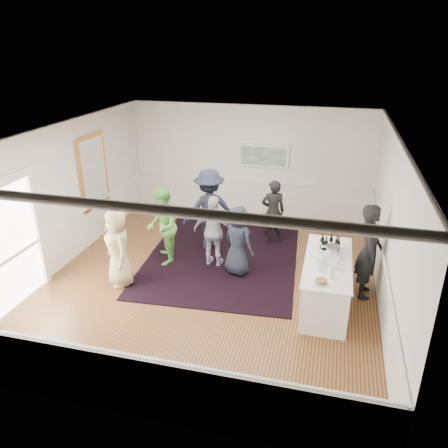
% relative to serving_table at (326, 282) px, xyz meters
% --- Properties ---
extents(floor, '(8.00, 8.00, 0.00)m').
position_rel_serving_table_xyz_m(floor, '(-2.44, 0.44, -0.48)').
color(floor, brown).
rests_on(floor, ground).
extents(ceiling, '(7.00, 8.00, 0.02)m').
position_rel_serving_table_xyz_m(ceiling, '(-2.44, 0.44, 2.72)').
color(ceiling, white).
rests_on(ceiling, wall_back).
extents(wall_left, '(0.02, 8.00, 3.20)m').
position_rel_serving_table_xyz_m(wall_left, '(-5.94, 0.44, 1.12)').
color(wall_left, white).
rests_on(wall_left, floor).
extents(wall_right, '(0.02, 8.00, 3.20)m').
position_rel_serving_table_xyz_m(wall_right, '(1.06, 0.44, 1.12)').
color(wall_right, white).
rests_on(wall_right, floor).
extents(wall_back, '(7.00, 0.02, 3.20)m').
position_rel_serving_table_xyz_m(wall_back, '(-2.44, 4.44, 1.12)').
color(wall_back, white).
rests_on(wall_back, floor).
extents(wall_front, '(7.00, 0.02, 3.20)m').
position_rel_serving_table_xyz_m(wall_front, '(-2.44, -3.56, 1.12)').
color(wall_front, white).
rests_on(wall_front, floor).
extents(wainscoting, '(7.00, 8.00, 1.00)m').
position_rel_serving_table_xyz_m(wainscoting, '(-2.44, 0.44, 0.02)').
color(wainscoting, white).
rests_on(wainscoting, floor).
extents(mirror, '(0.05, 1.25, 1.85)m').
position_rel_serving_table_xyz_m(mirror, '(-5.89, 1.74, 1.32)').
color(mirror, '#E48B43').
rests_on(mirror, wall_left).
extents(doorway, '(0.10, 1.78, 2.56)m').
position_rel_serving_table_xyz_m(doorway, '(-5.88, -1.46, 0.94)').
color(doorway, white).
rests_on(doorway, wall_left).
extents(landscape_painting, '(1.44, 0.06, 0.66)m').
position_rel_serving_table_xyz_m(landscape_painting, '(-2.04, 4.39, 1.30)').
color(landscape_painting, white).
rests_on(landscape_painting, wall_back).
extents(area_rug, '(3.81, 4.83, 0.02)m').
position_rel_serving_table_xyz_m(area_rug, '(-2.46, 1.43, -0.47)').
color(area_rug, black).
rests_on(area_rug, floor).
extents(serving_table, '(0.89, 2.34, 0.95)m').
position_rel_serving_table_xyz_m(serving_table, '(0.00, 0.00, 0.00)').
color(serving_table, white).
rests_on(serving_table, floor).
extents(bartender, '(0.49, 0.73, 1.96)m').
position_rel_serving_table_xyz_m(bartender, '(0.76, 0.54, 0.51)').
color(bartender, black).
rests_on(bartender, floor).
extents(guest_tan, '(0.96, 0.97, 1.70)m').
position_rel_serving_table_xyz_m(guest_tan, '(-4.26, -0.32, 0.37)').
color(guest_tan, tan).
rests_on(guest_tan, floor).
extents(guest_green, '(0.97, 1.07, 1.82)m').
position_rel_serving_table_xyz_m(guest_green, '(-3.74, 0.85, 0.43)').
color(guest_green, '#5DAB44').
rests_on(guest_green, floor).
extents(guest_lilac, '(1.02, 0.50, 1.68)m').
position_rel_serving_table_xyz_m(guest_lilac, '(-2.55, 1.00, 0.36)').
color(guest_lilac, '#B8B1C6').
rests_on(guest_lilac, floor).
extents(guest_dark_a, '(1.50, 1.27, 2.02)m').
position_rel_serving_table_xyz_m(guest_dark_a, '(-2.91, 1.86, 0.53)').
color(guest_dark_a, '#1C202E').
rests_on(guest_dark_a, floor).
extents(guest_dark_b, '(0.70, 0.57, 1.66)m').
position_rel_serving_table_xyz_m(guest_dark_b, '(-1.45, 2.58, 0.35)').
color(guest_dark_b, black).
rests_on(guest_dark_b, floor).
extents(guest_navy, '(0.92, 0.82, 1.58)m').
position_rel_serving_table_xyz_m(guest_navy, '(-1.95, 0.77, 0.31)').
color(guest_navy, '#1C202E').
rests_on(guest_navy, floor).
extents(wine_bottles, '(0.40, 0.32, 0.31)m').
position_rel_serving_table_xyz_m(wine_bottles, '(0.01, 0.51, 0.62)').
color(wine_bottles, black).
rests_on(wine_bottles, serving_table).
extents(juice_pitchers, '(0.44, 0.67, 0.24)m').
position_rel_serving_table_xyz_m(juice_pitchers, '(-0.04, -0.33, 0.59)').
color(juice_pitchers, '#78AA3C').
rests_on(juice_pitchers, serving_table).
extents(ice_bucket, '(0.26, 0.26, 0.25)m').
position_rel_serving_table_xyz_m(ice_bucket, '(0.06, 0.16, 0.58)').
color(ice_bucket, silver).
rests_on(ice_bucket, serving_table).
extents(nut_bowl, '(0.23, 0.23, 0.07)m').
position_rel_serving_table_xyz_m(nut_bowl, '(-0.09, -0.91, 0.51)').
color(nut_bowl, white).
rests_on(nut_bowl, serving_table).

